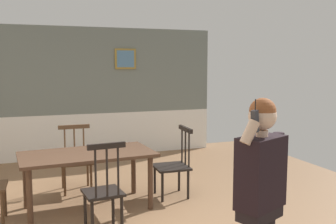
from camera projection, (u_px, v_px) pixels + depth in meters
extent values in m
cube|color=slate|center=(75.00, 71.00, 7.71)|extent=(5.77, 0.12, 1.74)
cube|color=white|center=(77.00, 136.00, 7.88)|extent=(5.77, 0.14, 0.89)
cube|color=white|center=(77.00, 114.00, 7.80)|extent=(5.77, 0.05, 0.06)
cube|color=olive|center=(125.00, 59.00, 7.95)|extent=(0.44, 0.03, 0.42)
cube|color=teal|center=(126.00, 59.00, 7.94)|extent=(0.36, 0.01, 0.34)
cube|color=#4C3323|center=(87.00, 154.00, 5.00)|extent=(1.74, 1.00, 0.04)
cylinder|color=#4C3323|center=(30.00, 198.00, 4.43)|extent=(0.07, 0.07, 0.71)
cylinder|color=#4C3323|center=(150.00, 183.00, 5.03)|extent=(0.07, 0.07, 0.71)
cylinder|color=#4C3323|center=(26.00, 182.00, 5.06)|extent=(0.07, 0.07, 0.71)
cylinder|color=#4C3323|center=(134.00, 170.00, 5.65)|extent=(0.07, 0.07, 0.71)
cube|color=black|center=(171.00, 167.00, 5.51)|extent=(0.49, 0.49, 0.03)
cube|color=black|center=(186.00, 129.00, 5.51)|extent=(0.05, 0.47, 0.06)
cylinder|color=black|center=(189.00, 148.00, 5.41)|extent=(0.02, 0.02, 0.55)
cylinder|color=black|center=(185.00, 146.00, 5.54)|extent=(0.02, 0.02, 0.55)
cylinder|color=black|center=(182.00, 144.00, 5.68)|extent=(0.02, 0.02, 0.55)
cylinder|color=black|center=(162.00, 187.00, 5.30)|extent=(0.04, 0.04, 0.41)
cylinder|color=black|center=(155.00, 180.00, 5.66)|extent=(0.04, 0.04, 0.41)
cylinder|color=black|center=(188.00, 185.00, 5.42)|extent=(0.04, 0.04, 0.41)
cylinder|color=black|center=(179.00, 177.00, 5.77)|extent=(0.04, 0.04, 0.41)
cube|color=black|center=(103.00, 193.00, 4.31)|extent=(0.45, 0.45, 0.03)
cube|color=black|center=(106.00, 146.00, 4.07)|extent=(0.41, 0.08, 0.06)
cylinder|color=black|center=(96.00, 171.00, 4.05)|extent=(0.02, 0.02, 0.58)
cylinder|color=black|center=(107.00, 170.00, 4.10)|extent=(0.02, 0.02, 0.58)
cylinder|color=black|center=(118.00, 169.00, 4.16)|extent=(0.02, 0.02, 0.58)
cylinder|color=black|center=(85.00, 210.00, 4.42)|extent=(0.04, 0.04, 0.44)
cylinder|color=black|center=(113.00, 206.00, 4.55)|extent=(0.04, 0.04, 0.44)
cylinder|color=black|center=(92.00, 221.00, 4.12)|extent=(0.04, 0.04, 0.44)
cylinder|color=black|center=(122.00, 216.00, 4.26)|extent=(0.04, 0.04, 0.44)
cylinder|color=#513823|center=(5.00, 199.00, 4.80)|extent=(0.04, 0.04, 0.43)
cylinder|color=#513823|center=(2.00, 209.00, 4.47)|extent=(0.04, 0.04, 0.43)
cube|color=#513823|center=(76.00, 162.00, 5.75)|extent=(0.48, 0.48, 0.03)
cube|color=#513823|center=(74.00, 127.00, 5.89)|extent=(0.47, 0.05, 0.06)
cylinder|color=#513823|center=(84.00, 141.00, 5.97)|extent=(0.02, 0.02, 0.51)
cylinder|color=#513823|center=(74.00, 141.00, 5.92)|extent=(0.02, 0.02, 0.51)
cylinder|color=#513823|center=(65.00, 142.00, 5.87)|extent=(0.02, 0.02, 0.51)
cylinder|color=#513823|center=(91.00, 179.00, 5.66)|extent=(0.04, 0.04, 0.43)
cylinder|color=#513823|center=(65.00, 181.00, 5.54)|extent=(0.04, 0.04, 0.43)
cylinder|color=#513823|center=(88.00, 172.00, 6.02)|extent=(0.04, 0.04, 0.43)
cylinder|color=#513823|center=(63.00, 174.00, 5.89)|extent=(0.04, 0.04, 0.43)
cube|color=black|center=(260.00, 211.00, 2.98)|extent=(0.41, 0.33, 0.12)
cube|color=black|center=(261.00, 172.00, 2.94)|extent=(0.46, 0.37, 0.55)
cylinder|color=black|center=(278.00, 165.00, 3.11)|extent=(0.09, 0.09, 0.53)
cylinder|color=beige|center=(250.00, 132.00, 2.76)|extent=(0.16, 0.09, 0.19)
cylinder|color=beige|center=(262.00, 133.00, 2.91)|extent=(0.09, 0.09, 0.05)
sphere|color=beige|center=(262.00, 116.00, 2.89)|extent=(0.21, 0.21, 0.21)
sphere|color=brown|center=(263.00, 111.00, 2.89)|extent=(0.20, 0.20, 0.20)
cube|color=#2D2D33|center=(255.00, 121.00, 2.77)|extent=(0.08, 0.06, 0.16)
cylinder|color=black|center=(255.00, 105.00, 2.76)|extent=(0.01, 0.01, 0.08)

